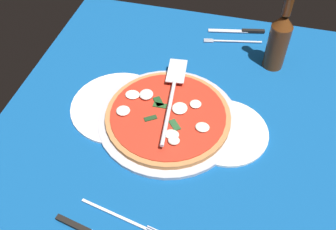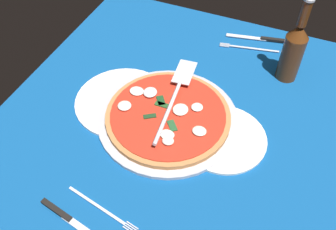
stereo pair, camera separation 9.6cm
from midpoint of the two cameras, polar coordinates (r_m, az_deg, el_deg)
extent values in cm
cube|color=#0F4B8C|center=(100.38, -0.67, 0.41)|extent=(91.72, 91.72, 0.80)
cube|color=white|center=(122.98, 22.10, 7.31)|extent=(10.19, 10.19, 0.10)
cube|color=white|center=(129.64, 17.63, 11.08)|extent=(10.19, 10.19, 0.10)
cube|color=white|center=(113.66, 17.21, 5.12)|extent=(10.19, 10.19, 0.10)
cube|color=white|center=(99.30, 16.67, -2.67)|extent=(10.19, 10.19, 0.10)
cube|color=white|center=(87.38, 15.96, -12.83)|extent=(10.19, 10.19, 0.10)
cube|color=white|center=(120.83, 12.66, 9.25)|extent=(10.19, 10.19, 0.10)
cube|color=white|center=(105.49, 11.55, 2.52)|extent=(10.19, 10.19, 0.10)
cube|color=white|center=(92.12, 10.11, -6.31)|extent=(10.19, 10.19, 0.10)
cube|color=white|center=(129.22, 8.57, 12.83)|extent=(10.19, 10.19, 0.10)
cube|color=white|center=(113.18, 7.03, 7.06)|extent=(10.19, 10.19, 0.10)
cube|color=white|center=(98.76, 5.06, -0.50)|extent=(10.19, 10.19, 0.10)
cube|color=white|center=(86.76, 2.47, -10.38)|extent=(10.19, 10.19, 0.10)
cube|color=white|center=(122.09, 3.06, 10.95)|extent=(10.19, 10.19, 0.10)
cube|color=white|center=(106.93, 0.73, 4.51)|extent=(10.19, 10.19, 0.10)
cube|color=white|center=(93.77, -2.26, -3.89)|extent=(10.19, 10.19, 0.10)
cube|color=white|center=(83.56, -6.19, -14.65)|extent=(10.19, 10.19, 0.10)
cube|color=white|center=(131.98, -0.43, 14.23)|extent=(10.19, 10.19, 0.10)
cube|color=white|center=(116.33, -2.99, 8.74)|extent=(10.19, 10.19, 0.10)
cube|color=white|center=(102.35, -6.20, 1.63)|extent=(10.19, 10.19, 0.10)
cube|color=white|center=(90.83, -10.28, -7.51)|extent=(10.19, 10.19, 0.10)
cube|color=white|center=(126.67, -6.20, 12.28)|extent=(10.19, 10.19, 0.10)
cube|color=white|center=(112.13, -9.50, 6.23)|extent=(10.19, 10.19, 0.10)
cube|color=white|center=(99.66, -13.61, -1.49)|extent=(10.19, 10.19, 0.10)
cube|color=white|center=(90.12, -18.78, -11.11)|extent=(10.19, 10.19, 0.10)
cube|color=white|center=(137.74, -8.97, 15.24)|extent=(10.19, 10.19, 0.10)
cube|color=white|center=(122.82, -12.30, 10.06)|extent=(10.19, 10.19, 0.10)
cube|color=white|center=(109.67, -16.34, 3.49)|extent=(10.19, 10.19, 0.10)
cube|color=white|center=(99.01, -21.29, -4.69)|extent=(10.19, 10.19, 0.10)
cube|color=white|center=(134.21, -14.68, 13.23)|extent=(10.19, 10.19, 0.10)
cube|color=white|center=(120.59, -18.61, 7.60)|extent=(10.19, 10.19, 0.10)
cube|color=white|center=(109.09, -23.32, 0.61)|extent=(10.19, 10.19, 0.10)
cylinder|color=#B6B6BD|center=(97.11, -2.82, -0.80)|extent=(36.25, 36.25, 1.30)
cylinder|color=white|center=(95.03, 5.85, -2.70)|extent=(21.48, 21.48, 1.00)
cylinder|color=white|center=(101.73, -10.07, 1.11)|extent=(25.74, 25.74, 1.00)
cylinder|color=#BC7944|center=(96.15, -2.85, -0.31)|extent=(32.08, 32.08, 1.25)
cylinder|color=red|center=(95.57, -2.87, 0.00)|extent=(29.51, 29.51, 0.30)
ellipsoid|color=silver|center=(95.98, -1.21, 0.91)|extent=(3.98, 4.21, 1.00)
ellipsoid|color=white|center=(96.66, -9.64, 0.51)|extent=(3.57, 3.50, 1.07)
ellipsoid|color=white|center=(99.56, -6.08, 2.93)|extent=(3.65, 3.88, 1.33)
ellipsoid|color=silver|center=(89.14, -2.19, -4.04)|extent=(2.88, 2.67, 1.23)
ellipsoid|color=silver|center=(91.89, 2.27, -2.02)|extent=(3.51, 3.16, 0.93)
ellipsoid|color=white|center=(100.36, -8.14, 2.93)|extent=(3.87, 3.35, 0.89)
ellipsoid|color=white|center=(90.56, -2.49, -3.11)|extent=(3.70, 2.99, 0.83)
ellipsoid|color=white|center=(97.22, 1.41, 1.66)|extent=(3.03, 3.03, 0.90)
cube|color=#23532B|center=(92.67, -1.82, -1.72)|extent=(3.65, 3.86, 0.30)
cube|color=#225024|center=(97.28, -4.06, 1.30)|extent=(3.55, 1.58, 0.30)
cube|color=#194320|center=(98.25, -4.27, 1.89)|extent=(3.51, 3.85, 0.30)
cube|color=#1C3D1E|center=(94.55, -5.56, -0.65)|extent=(3.40, 2.88, 0.30)
cube|color=silver|center=(104.60, -1.30, 6.57)|extent=(5.91, 10.02, 0.30)
cylinder|color=silver|center=(93.49, -2.84, 0.40)|extent=(3.22, 21.64, 1.00)
cube|color=white|center=(124.34, 8.17, 11.48)|extent=(18.30, 14.96, 0.60)
cube|color=silver|center=(121.95, 8.25, 10.88)|extent=(15.03, 3.61, 0.25)
cube|color=silver|center=(121.88, 3.90, 11.28)|extent=(2.98, 0.81, 0.25)
cube|color=silver|center=(121.53, 3.90, 11.16)|extent=(2.98, 0.81, 0.25)
cube|color=silver|center=(121.18, 3.90, 11.03)|extent=(2.98, 0.81, 0.25)
cube|color=silver|center=(120.83, 3.90, 10.90)|extent=(2.98, 0.81, 0.25)
cube|color=black|center=(126.75, 10.66, 12.31)|extent=(7.36, 2.62, 0.80)
cube|color=silver|center=(126.02, 6.88, 12.44)|extent=(12.74, 3.90, 0.25)
cube|color=white|center=(83.22, -12.70, -16.32)|extent=(22.40, 16.24, 0.60)
cube|color=silver|center=(83.69, -11.65, -14.66)|extent=(15.38, 3.53, 0.25)
cube|color=silver|center=(81.00, -5.69, -17.00)|extent=(2.99, 0.78, 0.25)
cube|color=black|center=(84.32, -17.44, -15.74)|extent=(8.27, 2.73, 0.80)
cylinder|color=#552B11|center=(111.43, 13.78, 9.84)|extent=(5.97, 5.97, 13.98)
cone|color=#552B11|center=(106.33, 14.65, 13.56)|extent=(5.97, 5.97, 3.73)
cylinder|color=#552B11|center=(103.43, 15.25, 16.03)|extent=(2.49, 2.49, 7.24)
camera|label=1|loc=(0.05, -92.87, -3.23)|focal=40.28mm
camera|label=2|loc=(0.05, 87.13, 3.23)|focal=40.28mm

